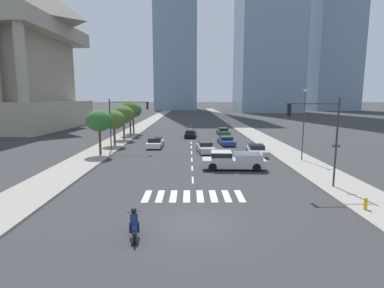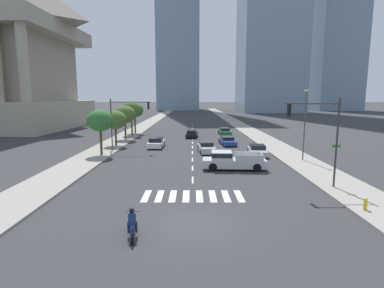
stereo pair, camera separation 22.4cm
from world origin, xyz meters
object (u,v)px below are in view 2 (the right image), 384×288
object	(u,v)px
street_tree_fourth	(131,109)
street_tree_fifth	(134,110)
sedan_green_3	(224,132)
sedan_blue_1	(227,141)
fire_hydrant	(365,204)
pickup_truck	(230,161)
street_tree_nearest	(100,121)
sedan_black_0	(191,134)
sedan_white_5	(156,143)
traffic_signal_far	(125,115)
street_lamp_east	(304,120)
street_tree_second	(115,120)
street_tree_third	(124,115)
sedan_silver_2	(257,150)
motorcycle_lead	(132,225)
sedan_silver_4	(206,148)
traffic_signal_near	(319,128)

from	to	relation	value
street_tree_fourth	street_tree_fifth	bearing A→B (deg)	90.00
sedan_green_3	street_tree_fifth	bearing A→B (deg)	-100.40
sedan_blue_1	fire_hydrant	world-z (taller)	sedan_blue_1
pickup_truck	street_tree_nearest	size ratio (longest dim) A/B	1.16
sedan_black_0	street_tree_fourth	xyz separation A→B (m)	(-10.35, 1.93, 4.00)
sedan_black_0	fire_hydrant	distance (m)	34.29
street_tree_fourth	sedan_white_5	bearing A→B (deg)	-65.04
sedan_blue_1	sedan_white_5	size ratio (longest dim) A/B	1.08
sedan_blue_1	traffic_signal_far	distance (m)	14.51
pickup_truck	street_tree_nearest	distance (m)	15.74
sedan_black_0	street_tree_fifth	bearing A→B (deg)	69.15
sedan_green_3	street_lamp_east	xyz separation A→B (m)	(5.75, -22.08, 3.78)
street_tree_second	street_lamp_east	bearing A→B (deg)	-23.85
sedan_blue_1	fire_hydrant	bearing A→B (deg)	6.48
traffic_signal_far	street_tree_third	bearing A→B (deg)	103.04
sedan_silver_2	motorcycle_lead	bearing A→B (deg)	-22.53
sedan_green_3	street_tree_fifth	distance (m)	16.66
street_tree_nearest	street_tree_third	distance (m)	12.56
sedan_blue_1	street_tree_nearest	distance (m)	17.57
pickup_truck	traffic_signal_far	distance (m)	15.72
pickup_truck	sedan_green_3	bearing A→B (deg)	-91.80
motorcycle_lead	traffic_signal_far	bearing A→B (deg)	2.82
street_tree_fourth	street_tree_third	bearing A→B (deg)	-90.00
sedan_green_3	street_lamp_east	world-z (taller)	street_lamp_east
traffic_signal_far	street_tree_nearest	distance (m)	3.89
sedan_silver_2	fire_hydrant	distance (m)	17.55
sedan_green_3	sedan_white_5	xyz separation A→B (m)	(-10.56, -13.40, 0.04)
sedan_blue_1	sedan_silver_2	bearing A→B (deg)	13.90
fire_hydrant	street_tree_fourth	distance (m)	40.46
sedan_blue_1	street_tree_fourth	xyz separation A→B (m)	(-15.34, 9.81, 4.00)
sedan_silver_4	traffic_signal_far	world-z (taller)	traffic_signal_far
street_tree_fifth	sedan_silver_2	bearing A→B (deg)	-48.56
pickup_truck	sedan_white_5	xyz separation A→B (m)	(-8.36, 12.15, -0.20)
pickup_truck	fire_hydrant	xyz separation A→B (m)	(6.45, -10.51, -0.30)
pickup_truck	street_tree_second	bearing A→B (deg)	-40.21
street_tree_second	street_tree_fifth	xyz separation A→B (m)	(0.00, 13.99, 0.70)
street_tree_third	traffic_signal_far	bearing A→B (deg)	-76.96
street_tree_nearest	street_tree_fourth	distance (m)	17.67
sedan_white_5	sedan_green_3	bearing A→B (deg)	-36.62
motorcycle_lead	street_tree_fifth	xyz separation A→B (m)	(-7.50, 40.74, 3.70)
traffic_signal_far	street_tree_third	distance (m)	9.63
street_lamp_east	street_tree_fourth	world-z (taller)	street_lamp_east
sedan_silver_4	street_tree_fifth	xyz separation A→B (m)	(-12.09, 18.65, 3.69)
fire_hydrant	street_tree_third	size ratio (longest dim) A/B	0.14
sedan_silver_2	traffic_signal_near	world-z (taller)	traffic_signal_near
motorcycle_lead	sedan_silver_4	bearing A→B (deg)	-21.79
sedan_green_3	traffic_signal_near	size ratio (longest dim) A/B	0.70
sedan_black_0	street_tree_fifth	world-z (taller)	street_tree_fifth
street_lamp_east	street_tree_nearest	bearing A→B (deg)	172.07
pickup_truck	sedan_silver_4	xyz separation A→B (m)	(-1.88, 8.50, -0.22)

